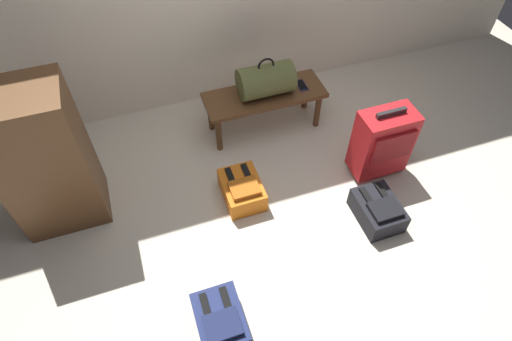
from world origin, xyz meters
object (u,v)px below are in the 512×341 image
backpack_navy (220,321)px  backpack_dark (378,210)px  backpack_orange (242,190)px  side_cabinet (44,160)px  bench (264,99)px  duffel_bag_olive (266,80)px  cell_phone (302,85)px  suitcase_upright_red (382,142)px

backpack_navy → backpack_dark: bearing=17.5°
backpack_orange → side_cabinet: bearing=165.9°
bench → duffel_bag_olive: bearing=0.0°
backpack_navy → duffel_bag_olive: bearing=61.7°
bench → backpack_navy: size_ratio=2.63×
backpack_navy → backpack_orange: bearing=64.7°
backpack_dark → backpack_orange: same height
bench → backpack_navy: (-0.85, -1.59, -0.22)m
duffel_bag_olive → backpack_dark: bearing=-69.3°
backpack_dark → backpack_navy: (-1.30, -0.41, 0.00)m
cell_phone → backpack_navy: size_ratio=0.38×
bench → suitcase_upright_red: size_ratio=1.58×
bench → duffel_bag_olive: size_ratio=2.27×
cell_phone → suitcase_upright_red: (0.34, -0.76, -0.05)m
cell_phone → backpack_orange: 1.04m
bench → side_cabinet: 1.72m
side_cabinet → backpack_navy: bearing=-56.2°
duffel_bag_olive → side_cabinet: size_ratio=0.40×
suitcase_upright_red → duffel_bag_olive: bearing=130.7°
backpack_dark → backpack_orange: 1.00m
duffel_bag_olive → cell_phone: size_ratio=3.06×
backpack_navy → backpack_orange: (0.43, 0.91, 0.00)m
duffel_bag_olive → side_cabinet: side_cabinet is taller
duffel_bag_olive → suitcase_upright_red: size_ratio=0.69×
cell_phone → bench: bearing=178.8°
backpack_navy → side_cabinet: 1.54m
suitcase_upright_red → backpack_dark: 0.52m
suitcase_upright_red → backpack_navy: size_ratio=1.67×
bench → duffel_bag_olive: duffel_bag_olive is taller
side_cabinet → cell_phone: bearing=10.3°
duffel_bag_olive → backpack_orange: bearing=-122.1°
suitcase_upright_red → backpack_orange: 1.11m
bench → duffel_bag_olive: 0.19m
backpack_orange → bench: bearing=58.4°
backpack_navy → backpack_orange: size_ratio=1.00×
backpack_navy → side_cabinet: side_cabinet is taller
duffel_bag_olive → side_cabinet: (-1.67, -0.37, 0.04)m
bench → backpack_orange: bench is taller
suitcase_upright_red → bench: bearing=131.1°
duffel_bag_olive → backpack_navy: bearing=-118.3°
backpack_navy → bench: bearing=61.9°
backpack_orange → side_cabinet: size_ratio=0.35×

